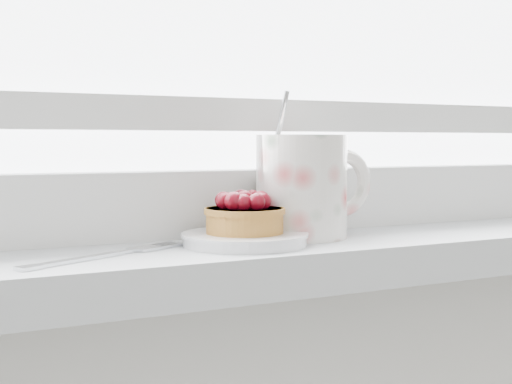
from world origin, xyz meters
TOP-DOWN VIEW (x-y plane):
  - saucer at (-0.01, 1.88)m, footprint 0.12×0.12m
  - raspberry_tart at (-0.01, 1.88)m, footprint 0.08×0.08m
  - floral_mug at (0.07, 1.90)m, footprint 0.14×0.10m
  - fork at (-0.15, 1.87)m, footprint 0.17×0.10m

SIDE VIEW (x-z plane):
  - fork at x=-0.15m, z-range 0.94..0.94m
  - saucer at x=-0.01m, z-range 0.94..0.95m
  - raspberry_tart at x=-0.01m, z-range 0.95..0.99m
  - floral_mug at x=0.07m, z-range 0.92..1.07m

